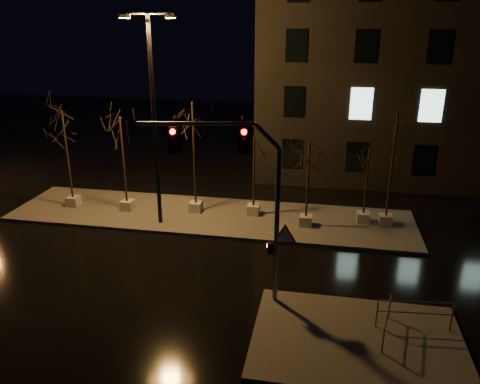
# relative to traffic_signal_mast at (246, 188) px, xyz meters

# --- Properties ---
(ground) EXTENTS (90.00, 90.00, 0.00)m
(ground) POSITION_rel_traffic_signal_mast_xyz_m (-3.40, 1.84, -4.65)
(ground) COLOR black
(ground) RESTS_ON ground
(median) EXTENTS (22.00, 5.00, 0.15)m
(median) POSITION_rel_traffic_signal_mast_xyz_m (-3.40, 7.84, -4.58)
(median) COLOR #494541
(median) RESTS_ON ground
(sidewalk_corner) EXTENTS (7.00, 5.00, 0.15)m
(sidewalk_corner) POSITION_rel_traffic_signal_mast_xyz_m (4.10, -1.66, -4.58)
(sidewalk_corner) COLOR #494541
(sidewalk_corner) RESTS_ON ground
(building) EXTENTS (25.00, 12.00, 15.00)m
(building) POSITION_rel_traffic_signal_mast_xyz_m (10.60, 19.84, 2.85)
(building) COLOR black
(building) RESTS_ON ground
(tree_0) EXTENTS (1.80, 1.80, 5.66)m
(tree_0) POSITION_rel_traffic_signal_mast_xyz_m (-11.42, 7.70, -0.21)
(tree_0) COLOR #A5A29A
(tree_0) RESTS_ON median
(tree_1) EXTENTS (1.80, 1.80, 5.42)m
(tree_1) POSITION_rel_traffic_signal_mast_xyz_m (-8.11, 7.68, -0.39)
(tree_1) COLOR #A5A29A
(tree_1) RESTS_ON median
(tree_2) EXTENTS (1.80, 1.80, 6.26)m
(tree_2) POSITION_rel_traffic_signal_mast_xyz_m (-4.25, 8.15, 0.24)
(tree_2) COLOR #A5A29A
(tree_2) RESTS_ON median
(tree_3) EXTENTS (1.80, 1.80, 4.50)m
(tree_3) POSITION_rel_traffic_signal_mast_xyz_m (-1.03, 8.35, -1.09)
(tree_3) COLOR #A5A29A
(tree_3) RESTS_ON median
(tree_4) EXTENTS (1.80, 1.80, 4.55)m
(tree_4) POSITION_rel_traffic_signal_mast_xyz_m (1.88, 7.35, -1.05)
(tree_4) COLOR #A5A29A
(tree_4) RESTS_ON median
(tree_5) EXTENTS (1.80, 1.80, 4.18)m
(tree_5) POSITION_rel_traffic_signal_mast_xyz_m (4.83, 8.35, -1.33)
(tree_5) COLOR #A5A29A
(tree_5) RESTS_ON median
(tree_6) EXTENTS (1.80, 1.80, 6.11)m
(tree_6) POSITION_rel_traffic_signal_mast_xyz_m (5.96, 8.19, 0.13)
(tree_6) COLOR #A5A29A
(tree_6) RESTS_ON median
(traffic_signal_mast) EXTENTS (5.56, 0.96, 6.86)m
(traffic_signal_mast) POSITION_rel_traffic_signal_mast_xyz_m (0.00, 0.00, 0.00)
(traffic_signal_mast) COLOR #5C5F64
(traffic_signal_mast) RESTS_ON sidewalk_corner
(streetlight_main) EXTENTS (2.56, 1.02, 10.39)m
(streetlight_main) POSITION_rel_traffic_signal_mast_xyz_m (-5.69, 6.38, 1.49)
(streetlight_main) COLOR black
(streetlight_main) RESTS_ON median
(guard_rail_a) EXTENTS (2.54, 0.27, 1.10)m
(guard_rail_a) POSITION_rel_traffic_signal_mast_xyz_m (5.99, -0.71, -3.79)
(guard_rail_a) COLOR #5C5F64
(guard_rail_a) RESTS_ON sidewalk_corner
(guard_rail_b) EXTENTS (0.47, 2.03, 0.98)m
(guard_rail_b) POSITION_rel_traffic_signal_mast_xyz_m (5.03, -1.24, -3.87)
(guard_rail_b) COLOR #5C5F64
(guard_rail_b) RESTS_ON sidewalk_corner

